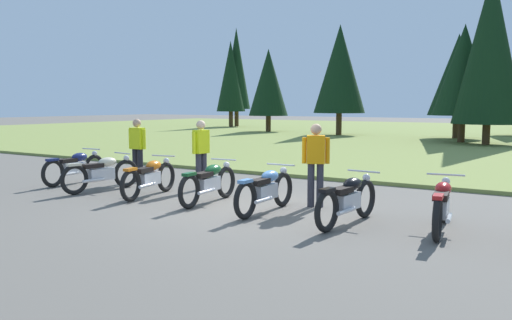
# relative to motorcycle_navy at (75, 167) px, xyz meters

# --- Properties ---
(ground_plane) EXTENTS (140.00, 140.00, 0.00)m
(ground_plane) POSITION_rel_motorcycle_navy_xyz_m (5.39, -0.33, -0.44)
(ground_plane) COLOR #605B54
(grass_moorland) EXTENTS (80.00, 44.00, 0.10)m
(grass_moorland) POSITION_rel_motorcycle_navy_xyz_m (5.39, 25.98, -0.39)
(grass_moorland) COLOR olive
(grass_moorland) RESTS_ON ground
(motorcycle_navy) EXTENTS (0.62, 2.10, 0.88)m
(motorcycle_navy) POSITION_rel_motorcycle_navy_xyz_m (0.00, 0.00, 0.00)
(motorcycle_navy) COLOR black
(motorcycle_navy) RESTS_ON ground
(motorcycle_cream) EXTENTS (0.62, 2.09, 0.88)m
(motorcycle_cream) POSITION_rel_motorcycle_navy_xyz_m (1.49, -0.42, 0.00)
(motorcycle_cream) COLOR black
(motorcycle_cream) RESTS_ON ground
(motorcycle_orange) EXTENTS (0.69, 2.08, 0.88)m
(motorcycle_orange) POSITION_rel_motorcycle_navy_xyz_m (2.98, -0.36, 0.00)
(motorcycle_orange) COLOR black
(motorcycle_orange) RESTS_ON ground
(motorcycle_british_green) EXTENTS (0.62, 2.10, 0.88)m
(motorcycle_british_green) POSITION_rel_motorcycle_navy_xyz_m (4.58, -0.28, 0.00)
(motorcycle_british_green) COLOR black
(motorcycle_british_green) RESTS_ON ground
(motorcycle_sky_blue) EXTENTS (0.62, 2.10, 0.88)m
(motorcycle_sky_blue) POSITION_rel_motorcycle_navy_xyz_m (6.08, -0.47, 0.00)
(motorcycle_sky_blue) COLOR black
(motorcycle_sky_blue) RESTS_ON ground
(motorcycle_black) EXTENTS (0.62, 2.10, 0.88)m
(motorcycle_black) POSITION_rel_motorcycle_navy_xyz_m (7.79, -0.57, 0.00)
(motorcycle_black) COLOR black
(motorcycle_black) RESTS_ON ground
(motorcycle_red) EXTENTS (0.66, 2.09, 0.88)m
(motorcycle_red) POSITION_rel_motorcycle_navy_xyz_m (9.28, -0.24, 0.00)
(motorcycle_red) COLOR black
(motorcycle_red) RESTS_ON ground
(rider_checking_bike) EXTENTS (0.55, 0.25, 1.67)m
(rider_checking_bike) POSITION_rel_motorcycle_navy_xyz_m (1.16, 1.09, 0.51)
(rider_checking_bike) COLOR black
(rider_checking_bike) RESTS_ON ground
(rider_near_row_end) EXTENTS (0.27, 0.55, 1.67)m
(rider_near_row_end) POSITION_rel_motorcycle_navy_xyz_m (3.35, 1.02, 0.51)
(rider_near_row_end) COLOR #2D2D38
(rider_near_row_end) RESTS_ON ground
(rider_in_hivis_vest) EXTENTS (0.51, 0.35, 1.67)m
(rider_in_hivis_vest) POSITION_rel_motorcycle_navy_xyz_m (6.65, 0.52, 0.51)
(rider_in_hivis_vest) COLOR #2D2D38
(rider_in_hivis_vest) RESTS_ON ground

